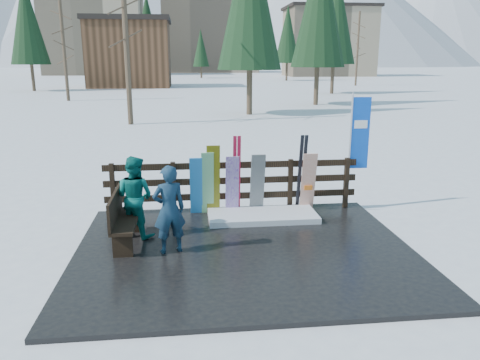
{
  "coord_description": "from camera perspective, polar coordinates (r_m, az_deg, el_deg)",
  "views": [
    {
      "loc": [
        -0.96,
        -7.76,
        3.36
      ],
      "look_at": [
        0.03,
        1.0,
        1.1
      ],
      "focal_mm": 35.0,
      "sensor_mm": 36.0,
      "label": 1
    }
  ],
  "objects": [
    {
      "name": "snowboard_4",
      "position": [
        10.19,
        2.13,
        -0.44
      ],
      "size": [
        0.31,
        0.34,
        1.35
      ],
      "primitive_type": "cube",
      "rotation": [
        0.23,
        0.0,
        0.0
      ],
      "color": "black",
      "rests_on": "deck"
    },
    {
      "name": "snowboard_3",
      "position": [
        10.13,
        -0.96,
        -0.63
      ],
      "size": [
        0.29,
        0.26,
        1.31
      ],
      "primitive_type": "cube",
      "rotation": [
        0.18,
        0.0,
        0.0
      ],
      "color": "silver",
      "rests_on": "deck"
    },
    {
      "name": "ski_pair_a",
      "position": [
        10.16,
        -0.41,
        0.64
      ],
      "size": [
        0.16,
        0.23,
        1.74
      ],
      "color": "#B41635",
      "rests_on": "deck"
    },
    {
      "name": "snowboard_0",
      "position": [
        10.09,
        -5.37,
        -0.76
      ],
      "size": [
        0.27,
        0.36,
        1.31
      ],
      "primitive_type": "cube",
      "rotation": [
        0.26,
        0.0,
        0.0
      ],
      "color": "#2C8AE0",
      "rests_on": "deck"
    },
    {
      "name": "rental_flag",
      "position": [
        10.83,
        14.15,
        5.05
      ],
      "size": [
        0.45,
        0.04,
        2.6
      ],
      "color": "silver",
      "rests_on": "deck"
    },
    {
      "name": "snowboard_1",
      "position": [
        10.08,
        -3.97,
        -0.43
      ],
      "size": [
        0.26,
        0.35,
        1.42
      ],
      "primitive_type": "cube",
      "rotation": [
        0.23,
        0.0,
        0.0
      ],
      "color": "white",
      "rests_on": "deck"
    },
    {
      "name": "ski_pair_b",
      "position": [
        10.4,
        7.52,
        0.85
      ],
      "size": [
        0.17,
        0.34,
        1.74
      ],
      "color": "black",
      "rests_on": "deck"
    },
    {
      "name": "snowboard_5",
      "position": [
        10.42,
        8.33,
        -0.28
      ],
      "size": [
        0.31,
        0.29,
        1.34
      ],
      "primitive_type": "cube",
      "rotation": [
        0.2,
        0.0,
        0.0
      ],
      "color": "white",
      "rests_on": "deck"
    },
    {
      "name": "snowboard_2",
      "position": [
        10.07,
        -3.28,
        -0.0
      ],
      "size": [
        0.28,
        0.34,
        1.57
      ],
      "primitive_type": "cube",
      "rotation": [
        0.2,
        0.0,
        0.0
      ],
      "color": "#D8C50E",
      "rests_on": "deck"
    },
    {
      "name": "fence",
      "position": [
        10.34,
        -0.9,
        -0.3
      ],
      "size": [
        5.6,
        0.1,
        1.15
      ],
      "color": "black",
      "rests_on": "deck"
    },
    {
      "name": "resort_buildings",
      "position": [
        123.35,
        -5.78,
        17.33
      ],
      "size": [
        73.0,
        87.6,
        22.6
      ],
      "color": "tan",
      "rests_on": "ground"
    },
    {
      "name": "person_front",
      "position": [
        8.18,
        -8.63,
        -3.56
      ],
      "size": [
        0.65,
        0.51,
        1.56
      ],
      "primitive_type": "imported",
      "rotation": [
        0.0,
        0.0,
        3.41
      ],
      "color": "navy",
      "rests_on": "deck"
    },
    {
      "name": "person_back",
      "position": [
        9.06,
        -12.7,
        -1.99
      ],
      "size": [
        0.95,
        0.89,
        1.56
      ],
      "primitive_type": "imported",
      "rotation": [
        0.0,
        0.0,
        2.62
      ],
      "color": "#0C665E",
      "rests_on": "deck"
    },
    {
      "name": "snow_patch",
      "position": [
        10.02,
        2.77,
        -4.39
      ],
      "size": [
        2.3,
        1.0,
        0.12
      ],
      "primitive_type": "cube",
      "color": "white",
      "rests_on": "deck"
    },
    {
      "name": "deck",
      "position": [
        8.5,
        0.58,
        -8.63
      ],
      "size": [
        6.0,
        5.0,
        0.08
      ],
      "primitive_type": "cube",
      "color": "black",
      "rests_on": "ground"
    },
    {
      "name": "bench",
      "position": [
        8.78,
        -14.22,
        -4.44
      ],
      "size": [
        0.41,
        1.5,
        0.97
      ],
      "color": "black",
      "rests_on": "deck"
    },
    {
      "name": "trees",
      "position": [
        56.01,
        -2.42,
        16.76
      ],
      "size": [
        42.23,
        68.7,
        11.92
      ],
      "color": "#382B1E",
      "rests_on": "ground"
    },
    {
      "name": "ground",
      "position": [
        8.51,
        0.58,
        -8.88
      ],
      "size": [
        700.0,
        700.0,
        0.0
      ],
      "primitive_type": "plane",
      "color": "white",
      "rests_on": "ground"
    }
  ]
}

